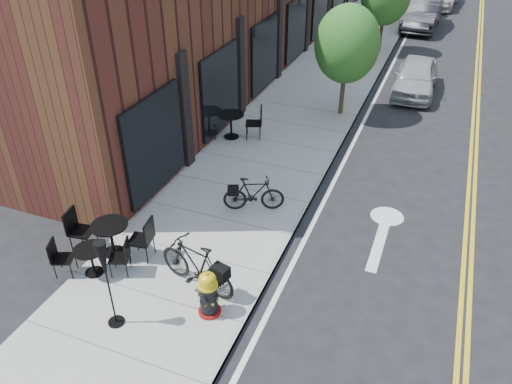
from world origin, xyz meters
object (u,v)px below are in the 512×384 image
at_px(fire_hydrant, 208,294).
at_px(bicycle_left, 196,265).
at_px(bistro_set_c, 231,122).
at_px(parked_car_a, 416,77).
at_px(patio_umbrella, 105,267).
at_px(bicycle_right, 254,194).
at_px(parked_car_b, 422,13).
at_px(bistro_set_a, 91,257).
at_px(bistro_set_b, 111,235).

bearing_deg(fire_hydrant, bicycle_left, 126.71).
xyz_separation_m(bistro_set_c, parked_car_a, (5.09, 6.53, 0.01)).
relative_size(bicycle_left, patio_umbrella, 0.97).
relative_size(bicycle_right, parked_car_b, 0.32).
bearing_deg(parked_car_b, bistro_set_a, -98.89).
distance_m(bicycle_right, bistro_set_a, 4.24).
relative_size(bicycle_right, bistro_set_b, 0.80).
height_order(bicycle_right, bistro_set_a, bicycle_right).
relative_size(bistro_set_b, parked_car_b, 0.40).
xyz_separation_m(bicycle_left, patio_umbrella, (-1.02, -1.49, 0.84)).
relative_size(fire_hydrant, bicycle_right, 0.66).
distance_m(fire_hydrant, bistro_set_c, 7.76).
xyz_separation_m(bistro_set_b, parked_car_a, (5.20, 12.93, 0.02)).
bearing_deg(bistro_set_a, bistro_set_c, 66.58).
bearing_deg(bicycle_left, bistro_set_c, -148.27).
relative_size(bicycle_right, bistro_set_c, 0.78).
height_order(bicycle_left, patio_umbrella, patio_umbrella).
xyz_separation_m(bistro_set_a, parked_car_a, (5.20, 13.66, 0.11)).
bearing_deg(bicycle_left, patio_umbrella, -20.78).
height_order(bistro_set_c, parked_car_a, parked_car_a).
bearing_deg(patio_umbrella, bistro_set_b, 125.99).
height_order(bicycle_right, parked_car_b, parked_car_b).
bearing_deg(bistro_set_b, patio_umbrella, -62.98).
height_order(patio_umbrella, parked_car_b, patio_umbrella).
bearing_deg(patio_umbrella, fire_hydrant, 30.02).
height_order(fire_hydrant, bicycle_right, fire_hydrant).
bearing_deg(bicycle_right, patio_umbrella, 144.37).
relative_size(fire_hydrant, parked_car_b, 0.21).
relative_size(bistro_set_c, parked_car_b, 0.41).
xyz_separation_m(fire_hydrant, parked_car_b, (1.55, 23.91, 0.20)).
height_order(bistro_set_b, patio_umbrella, patio_umbrella).
bearing_deg(patio_umbrella, parked_car_b, 82.84).
height_order(bicycle_left, parked_car_b, parked_car_b).
bearing_deg(bistro_set_b, bistro_set_c, 80.03).
distance_m(fire_hydrant, parked_car_b, 23.96).
height_order(bicycle_left, bistro_set_c, bicycle_left).
relative_size(bicycle_left, bicycle_right, 1.22).
bearing_deg(bicycle_right, parked_car_a, -38.35).
distance_m(bistro_set_c, parked_car_a, 8.27).
bearing_deg(fire_hydrant, bistro_set_b, 156.35).
bearing_deg(bistro_set_b, bicycle_left, -15.84).
relative_size(patio_umbrella, parked_car_b, 0.40).
xyz_separation_m(patio_umbrella, parked_car_b, (3.12, 24.82, -0.72)).
distance_m(bistro_set_b, bistro_set_c, 6.40).
height_order(bicycle_right, patio_umbrella, patio_umbrella).
bearing_deg(bistro_set_a, parked_car_a, 46.63).
height_order(patio_umbrella, parked_car_a, patio_umbrella).
relative_size(fire_hydrant, bistro_set_c, 0.52).
xyz_separation_m(fire_hydrant, bistro_set_c, (-2.74, 7.26, 0.04)).
bearing_deg(parked_car_b, bistro_set_b, -99.21).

